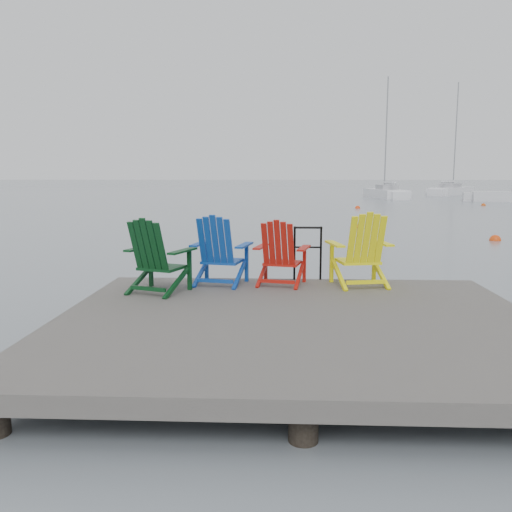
{
  "coord_description": "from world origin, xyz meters",
  "views": [
    {
      "loc": [
        -0.21,
        -6.56,
        2.27
      ],
      "look_at": [
        -0.63,
        2.75,
        0.85
      ],
      "focal_mm": 38.0,
      "sensor_mm": 36.0,
      "label": 1
    }
  ],
  "objects_px": {
    "buoy_a": "(495,240)",
    "buoy_c": "(483,206)",
    "buoy_d": "(358,208)",
    "chair_green": "(156,256)",
    "chair_yellow": "(361,250)",
    "handrail": "(308,248)",
    "sailboat_near": "(385,194)",
    "sailboat_mid": "(451,191)",
    "chair_blue": "(220,250)",
    "buoy_b": "(355,228)",
    "chair_red": "(281,253)"
  },
  "relations": [
    {
      "from": "chair_red",
      "to": "sailboat_near",
      "type": "xyz_separation_m",
      "value": [
        10.01,
        44.07,
        -0.67
      ]
    },
    {
      "from": "sailboat_mid",
      "to": "buoy_c",
      "type": "distance_m",
      "value": 21.27
    },
    {
      "from": "chair_blue",
      "to": "buoy_c",
      "type": "distance_m",
      "value": 34.94
    },
    {
      "from": "sailboat_mid",
      "to": "buoy_c",
      "type": "bearing_deg",
      "value": -65.51
    },
    {
      "from": "sailboat_near",
      "to": "buoy_c",
      "type": "bearing_deg",
      "value": -76.33
    },
    {
      "from": "chair_yellow",
      "to": "buoy_d",
      "type": "xyz_separation_m",
      "value": [
        3.82,
        27.71,
        -1.09
      ]
    },
    {
      "from": "handrail",
      "to": "chair_yellow",
      "type": "xyz_separation_m",
      "value": [
        0.82,
        -0.5,
        0.04
      ]
    },
    {
      "from": "chair_red",
      "to": "buoy_a",
      "type": "height_order",
      "value": "chair_red"
    },
    {
      "from": "buoy_b",
      "to": "chair_blue",
      "type": "bearing_deg",
      "value": -105.85
    },
    {
      "from": "handrail",
      "to": "chair_yellow",
      "type": "height_order",
      "value": "chair_yellow"
    },
    {
      "from": "buoy_a",
      "to": "buoy_c",
      "type": "xyz_separation_m",
      "value": [
        7.23,
        20.97,
        0.0
      ]
    },
    {
      "from": "buoy_a",
      "to": "buoy_b",
      "type": "height_order",
      "value": "buoy_a"
    },
    {
      "from": "handrail",
      "to": "chair_yellow",
      "type": "distance_m",
      "value": 0.96
    },
    {
      "from": "handrail",
      "to": "buoy_b",
      "type": "relative_size",
      "value": 2.45
    },
    {
      "from": "sailboat_near",
      "to": "buoy_a",
      "type": "relative_size",
      "value": 29.62
    },
    {
      "from": "chair_yellow",
      "to": "sailboat_mid",
      "type": "distance_m",
      "value": 54.97
    },
    {
      "from": "chair_green",
      "to": "handrail",
      "type": "bearing_deg",
      "value": 46.14
    },
    {
      "from": "buoy_d",
      "to": "handrail",
      "type": "bearing_deg",
      "value": -99.68
    },
    {
      "from": "handrail",
      "to": "sailboat_mid",
      "type": "xyz_separation_m",
      "value": [
        18.23,
        51.63,
        -0.69
      ]
    },
    {
      "from": "chair_green",
      "to": "buoy_b",
      "type": "height_order",
      "value": "chair_green"
    },
    {
      "from": "chair_green",
      "to": "sailboat_near",
      "type": "relative_size",
      "value": 0.1
    },
    {
      "from": "buoy_a",
      "to": "chair_blue",
      "type": "bearing_deg",
      "value": -129.04
    },
    {
      "from": "chair_yellow",
      "to": "sailboat_near",
      "type": "relative_size",
      "value": 0.1
    },
    {
      "from": "buoy_a",
      "to": "chair_yellow",
      "type": "bearing_deg",
      "value": -120.64
    },
    {
      "from": "chair_red",
      "to": "sailboat_mid",
      "type": "height_order",
      "value": "sailboat_mid"
    },
    {
      "from": "chair_green",
      "to": "buoy_a",
      "type": "bearing_deg",
      "value": 69.81
    },
    {
      "from": "handrail",
      "to": "chair_blue",
      "type": "bearing_deg",
      "value": -160.95
    },
    {
      "from": "chair_blue",
      "to": "buoy_d",
      "type": "relative_size",
      "value": 3.23
    },
    {
      "from": "chair_blue",
      "to": "buoy_c",
      "type": "relative_size",
      "value": 3.46
    },
    {
      "from": "sailboat_mid",
      "to": "buoy_c",
      "type": "xyz_separation_m",
      "value": [
        -4.09,
        -20.87,
        -0.35
      ]
    },
    {
      "from": "buoy_c",
      "to": "buoy_d",
      "type": "distance_m",
      "value": 10.15
    },
    {
      "from": "chair_yellow",
      "to": "buoy_a",
      "type": "height_order",
      "value": "chair_yellow"
    },
    {
      "from": "chair_blue",
      "to": "handrail",
      "type": "bearing_deg",
      "value": 30.51
    },
    {
      "from": "sailboat_near",
      "to": "buoy_b",
      "type": "xyz_separation_m",
      "value": [
        -6.86,
        -29.52,
        -0.36
      ]
    },
    {
      "from": "sailboat_near",
      "to": "buoy_d",
      "type": "bearing_deg",
      "value": -112.72
    },
    {
      "from": "sailboat_near",
      "to": "chair_yellow",
      "type": "bearing_deg",
      "value": -107.22
    },
    {
      "from": "handrail",
      "to": "sailboat_near",
      "type": "relative_size",
      "value": 0.08
    },
    {
      "from": "chair_blue",
      "to": "buoy_a",
      "type": "xyz_separation_m",
      "value": [
        8.34,
        10.29,
        -1.06
      ]
    },
    {
      "from": "chair_green",
      "to": "chair_red",
      "type": "bearing_deg",
      "value": 39.27
    },
    {
      "from": "chair_red",
      "to": "buoy_d",
      "type": "bearing_deg",
      "value": 91.85
    },
    {
      "from": "chair_yellow",
      "to": "buoy_d",
      "type": "relative_size",
      "value": 3.37
    },
    {
      "from": "sailboat_mid",
      "to": "buoy_b",
      "type": "relative_size",
      "value": 33.46
    },
    {
      "from": "chair_blue",
      "to": "buoy_c",
      "type": "height_order",
      "value": "chair_blue"
    },
    {
      "from": "chair_red",
      "to": "sailboat_near",
      "type": "bearing_deg",
      "value": 89.47
    },
    {
      "from": "handrail",
      "to": "buoy_b",
      "type": "xyz_separation_m",
      "value": [
        2.7,
        14.06,
        -1.04
      ]
    },
    {
      "from": "chair_green",
      "to": "chair_yellow",
      "type": "relative_size",
      "value": 0.95
    },
    {
      "from": "buoy_b",
      "to": "chair_green",
      "type": "bearing_deg",
      "value": -108.22
    },
    {
      "from": "chair_green",
      "to": "chair_blue",
      "type": "height_order",
      "value": "chair_blue"
    },
    {
      "from": "chair_red",
      "to": "buoy_d",
      "type": "distance_m",
      "value": 28.18
    },
    {
      "from": "buoy_c",
      "to": "handrail",
      "type": "bearing_deg",
      "value": -114.69
    }
  ]
}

